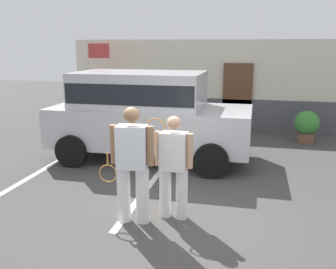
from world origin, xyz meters
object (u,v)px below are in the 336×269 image
tennis_player_man (132,164)px  flag_pole (94,69)px  tennis_player_woman (173,166)px  potted_plant_by_porch (307,125)px  parked_suv (146,111)px

tennis_player_man → flag_pole: size_ratio=0.65×
tennis_player_woman → potted_plant_by_porch: size_ratio=1.84×
tennis_player_woman → flag_pole: (-3.88, 5.85, 1.06)m
tennis_player_woman → potted_plant_by_porch: 6.04m
potted_plant_by_porch → tennis_player_man: bearing=-118.9°
parked_suv → tennis_player_woman: (1.29, -2.92, -0.29)m
parked_suv → tennis_player_man: (0.73, -3.21, -0.22)m
tennis_player_man → potted_plant_by_porch: tennis_player_man is taller
tennis_player_man → potted_plant_by_porch: size_ratio=2.02×
tennis_player_man → flag_pole: flag_pole is taller
tennis_player_woman → tennis_player_man: bearing=30.8°
potted_plant_by_porch → flag_pole: flag_pole is taller
tennis_player_man → potted_plant_by_porch: (3.16, 5.72, -0.43)m
potted_plant_by_porch → flag_pole: (-6.48, 0.41, 1.43)m
parked_suv → flag_pole: bearing=131.5°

